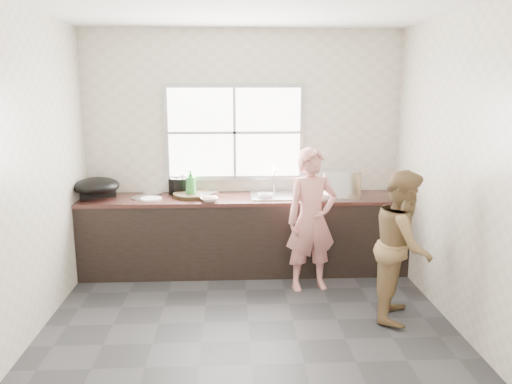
{
  "coord_description": "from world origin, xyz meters",
  "views": [
    {
      "loc": [
        -0.13,
        -4.13,
        2.06
      ],
      "look_at": [
        0.1,
        0.65,
        1.05
      ],
      "focal_mm": 35.0,
      "sensor_mm": 36.0,
      "label": 1
    }
  ],
  "objects_px": {
    "woman": "(311,225)",
    "pot_lid_left": "(143,198)",
    "person_side": "(403,245)",
    "bowl_held": "(265,195)",
    "bottle_brown_tall": "(183,184)",
    "pot_lid_right": "(153,193)",
    "cutting_board": "(193,195)",
    "glass_jar": "(174,189)",
    "wok": "(97,186)",
    "bowl_crabs": "(321,197)",
    "dish_rack": "(340,184)",
    "black_pot": "(180,185)",
    "bowl_mince": "(209,199)",
    "burner": "(99,192)",
    "bottle_brown_short": "(177,185)",
    "bottle_green": "(191,183)",
    "plate_food": "(151,199)"
  },
  "relations": [
    {
      "from": "woman",
      "to": "pot_lid_left",
      "type": "xyz_separation_m",
      "value": [
        -1.78,
        0.53,
        0.18
      ]
    },
    {
      "from": "person_side",
      "to": "bowl_held",
      "type": "relative_size",
      "value": 6.34
    },
    {
      "from": "woman",
      "to": "bowl_held",
      "type": "distance_m",
      "value": 0.68
    },
    {
      "from": "bottle_brown_tall",
      "to": "pot_lid_right",
      "type": "height_order",
      "value": "bottle_brown_tall"
    },
    {
      "from": "cutting_board",
      "to": "glass_jar",
      "type": "xyz_separation_m",
      "value": [
        -0.24,
        0.2,
        0.03
      ]
    },
    {
      "from": "wok",
      "to": "bowl_held",
      "type": "bearing_deg",
      "value": -0.6
    },
    {
      "from": "cutting_board",
      "to": "bottle_brown_tall",
      "type": "distance_m",
      "value": 0.25
    },
    {
      "from": "pot_lid_right",
      "to": "bowl_crabs",
      "type": "bearing_deg",
      "value": -13.25
    },
    {
      "from": "glass_jar",
      "to": "dish_rack",
      "type": "relative_size",
      "value": 0.27
    },
    {
      "from": "person_side",
      "to": "black_pot",
      "type": "bearing_deg",
      "value": 77.72
    },
    {
      "from": "bowl_held",
      "to": "bottle_brown_tall",
      "type": "xyz_separation_m",
      "value": [
        -0.93,
        0.31,
        0.07
      ]
    },
    {
      "from": "bowl_mince",
      "to": "black_pot",
      "type": "distance_m",
      "value": 0.57
    },
    {
      "from": "person_side",
      "to": "burner",
      "type": "height_order",
      "value": "person_side"
    },
    {
      "from": "bowl_mince",
      "to": "person_side",
      "type": "bearing_deg",
      "value": -30.23
    },
    {
      "from": "bowl_mince",
      "to": "bottle_brown_short",
      "type": "height_order",
      "value": "bottle_brown_short"
    },
    {
      "from": "bowl_held",
      "to": "wok",
      "type": "height_order",
      "value": "wok"
    },
    {
      "from": "bottle_green",
      "to": "bowl_mince",
      "type": "bearing_deg",
      "value": -46.97
    },
    {
      "from": "bottle_brown_short",
      "to": "person_side",
      "type": "bearing_deg",
      "value": -34.27
    },
    {
      "from": "woman",
      "to": "burner",
      "type": "distance_m",
      "value": 2.45
    },
    {
      "from": "cutting_board",
      "to": "bowl_mince",
      "type": "height_order",
      "value": "bowl_mince"
    },
    {
      "from": "black_pot",
      "to": "bottle_brown_tall",
      "type": "xyz_separation_m",
      "value": [
        0.03,
        0.0,
        0.01
      ]
    },
    {
      "from": "person_side",
      "to": "plate_food",
      "type": "height_order",
      "value": "person_side"
    },
    {
      "from": "bowl_held",
      "to": "glass_jar",
      "type": "xyz_separation_m",
      "value": [
        -1.04,
        0.31,
        0.02
      ]
    },
    {
      "from": "dish_rack",
      "to": "black_pot",
      "type": "bearing_deg",
      "value": 176.15
    },
    {
      "from": "cutting_board",
      "to": "pot_lid_left",
      "type": "bearing_deg",
      "value": -174.2
    },
    {
      "from": "bottle_brown_tall",
      "to": "glass_jar",
      "type": "height_order",
      "value": "bottle_brown_tall"
    },
    {
      "from": "cutting_board",
      "to": "bowl_mince",
      "type": "bearing_deg",
      "value": -52.1
    },
    {
      "from": "bowl_held",
      "to": "pot_lid_left",
      "type": "bearing_deg",
      "value": 177.39
    },
    {
      "from": "bowl_crabs",
      "to": "black_pot",
      "type": "height_order",
      "value": "black_pot"
    },
    {
      "from": "dish_rack",
      "to": "pot_lid_right",
      "type": "xyz_separation_m",
      "value": [
        -2.1,
        0.31,
        -0.15
      ]
    },
    {
      "from": "bottle_brown_tall",
      "to": "burner",
      "type": "bearing_deg",
      "value": -178.2
    },
    {
      "from": "bottle_green",
      "to": "wok",
      "type": "bearing_deg",
      "value": -175.65
    },
    {
      "from": "black_pot",
      "to": "bottle_brown_short",
      "type": "xyz_separation_m",
      "value": [
        -0.04,
        0.0,
        0.0
      ]
    },
    {
      "from": "bowl_held",
      "to": "woman",
      "type": "bearing_deg",
      "value": -46.95
    },
    {
      "from": "bowl_crabs",
      "to": "black_pot",
      "type": "distance_m",
      "value": 1.62
    },
    {
      "from": "bottle_green",
      "to": "pot_lid_right",
      "type": "height_order",
      "value": "bottle_green"
    },
    {
      "from": "glass_jar",
      "to": "burner",
      "type": "height_order",
      "value": "glass_jar"
    },
    {
      "from": "black_pot",
      "to": "bottle_green",
      "type": "bearing_deg",
      "value": -55.97
    },
    {
      "from": "cutting_board",
      "to": "pot_lid_right",
      "type": "xyz_separation_m",
      "value": [
        -0.47,
        0.2,
        -0.02
      ]
    },
    {
      "from": "wok",
      "to": "pot_lid_right",
      "type": "distance_m",
      "value": 0.64
    },
    {
      "from": "bottle_brown_tall",
      "to": "pot_lid_right",
      "type": "xyz_separation_m",
      "value": [
        -0.34,
        0.0,
        -0.1
      ]
    },
    {
      "from": "bottle_brown_tall",
      "to": "pot_lid_left",
      "type": "height_order",
      "value": "bottle_brown_tall"
    },
    {
      "from": "black_pot",
      "to": "wok",
      "type": "distance_m",
      "value": 0.91
    },
    {
      "from": "bowl_crabs",
      "to": "woman",
      "type": "bearing_deg",
      "value": -114.25
    },
    {
      "from": "burner",
      "to": "cutting_board",
      "type": "bearing_deg",
      "value": -8.73
    },
    {
      "from": "woman",
      "to": "cutting_board",
      "type": "height_order",
      "value": "woman"
    },
    {
      "from": "plate_food",
      "to": "wok",
      "type": "xyz_separation_m",
      "value": [
        -0.58,
        0.03,
        0.14
      ]
    },
    {
      "from": "pot_lid_right",
      "to": "black_pot",
      "type": "bearing_deg",
      "value": 0.0
    },
    {
      "from": "bowl_crabs",
      "to": "black_pot",
      "type": "xyz_separation_m",
      "value": [
        -1.56,
        0.44,
        0.06
      ]
    },
    {
      "from": "woman",
      "to": "pot_lid_left",
      "type": "bearing_deg",
      "value": 151.94
    }
  ]
}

